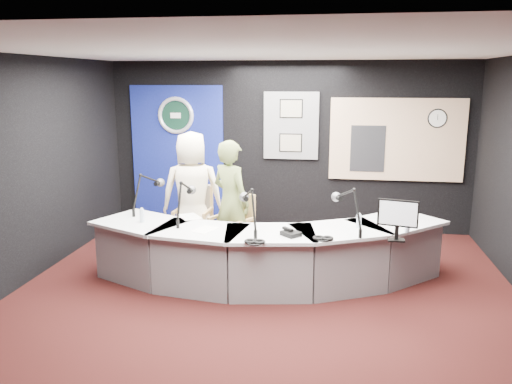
# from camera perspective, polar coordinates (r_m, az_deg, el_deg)

# --- Properties ---
(ground) EXTENTS (6.00, 6.00, 0.00)m
(ground) POSITION_cam_1_polar(r_m,az_deg,el_deg) (6.08, 0.73, -11.87)
(ground) COLOR black
(ground) RESTS_ON ground
(ceiling) EXTENTS (6.00, 6.00, 0.02)m
(ceiling) POSITION_cam_1_polar(r_m,az_deg,el_deg) (5.55, 0.81, 15.49)
(ceiling) COLOR silver
(ceiling) RESTS_ON ground
(wall_back) EXTENTS (6.00, 0.02, 2.80)m
(wall_back) POSITION_cam_1_polar(r_m,az_deg,el_deg) (8.59, 3.57, 5.06)
(wall_back) COLOR black
(wall_back) RESTS_ON ground
(wall_front) EXTENTS (6.00, 0.02, 2.80)m
(wall_front) POSITION_cam_1_polar(r_m,az_deg,el_deg) (2.83, -7.86, -10.74)
(wall_front) COLOR black
(wall_front) RESTS_ON ground
(wall_left) EXTENTS (0.02, 6.00, 2.80)m
(wall_left) POSITION_cam_1_polar(r_m,az_deg,el_deg) (6.75, -25.36, 1.82)
(wall_left) COLOR black
(wall_left) RESTS_ON ground
(broadcast_desk) EXTENTS (4.50, 1.90, 0.75)m
(broadcast_desk) POSITION_cam_1_polar(r_m,az_deg,el_deg) (6.46, 0.99, -6.82)
(broadcast_desk) COLOR silver
(broadcast_desk) RESTS_ON ground
(backdrop_panel) EXTENTS (1.60, 0.05, 2.30)m
(backdrop_panel) POSITION_cam_1_polar(r_m,az_deg,el_deg) (8.96, -8.69, 4.27)
(backdrop_panel) COLOR navy
(backdrop_panel) RESTS_ON wall_back
(agency_seal) EXTENTS (0.63, 0.07, 0.63)m
(agency_seal) POSITION_cam_1_polar(r_m,az_deg,el_deg) (8.85, -8.91, 8.40)
(agency_seal) COLOR silver
(agency_seal) RESTS_ON backdrop_panel
(seal_center) EXTENTS (0.48, 0.01, 0.48)m
(seal_center) POSITION_cam_1_polar(r_m,az_deg,el_deg) (8.86, -8.90, 8.40)
(seal_center) COLOR black
(seal_center) RESTS_ON backdrop_panel
(pinboard) EXTENTS (0.90, 0.04, 1.10)m
(pinboard) POSITION_cam_1_polar(r_m,az_deg,el_deg) (8.52, 3.92, 7.36)
(pinboard) COLOR slate
(pinboard) RESTS_ON wall_back
(framed_photo_upper) EXTENTS (0.34, 0.02, 0.27)m
(framed_photo_upper) POSITION_cam_1_polar(r_m,az_deg,el_deg) (8.47, 3.93, 9.22)
(framed_photo_upper) COLOR gray
(framed_photo_upper) RESTS_ON pinboard
(framed_photo_lower) EXTENTS (0.34, 0.02, 0.27)m
(framed_photo_lower) POSITION_cam_1_polar(r_m,az_deg,el_deg) (8.52, 3.87, 5.46)
(framed_photo_lower) COLOR gray
(framed_photo_lower) RESTS_ON pinboard
(booth_window_frame) EXTENTS (2.12, 0.06, 1.32)m
(booth_window_frame) POSITION_cam_1_polar(r_m,az_deg,el_deg) (8.57, 15.35, 5.63)
(booth_window_frame) COLOR tan
(booth_window_frame) RESTS_ON wall_back
(booth_glow) EXTENTS (2.00, 0.02, 1.20)m
(booth_glow) POSITION_cam_1_polar(r_m,az_deg,el_deg) (8.56, 15.36, 5.62)
(booth_glow) COLOR #FFC6A1
(booth_glow) RESTS_ON booth_window_frame
(equipment_rack) EXTENTS (0.55, 0.02, 0.75)m
(equipment_rack) POSITION_cam_1_polar(r_m,az_deg,el_deg) (8.52, 12.30, 4.73)
(equipment_rack) COLOR black
(equipment_rack) RESTS_ON booth_window_frame
(wall_clock) EXTENTS (0.28, 0.01, 0.28)m
(wall_clock) POSITION_cam_1_polar(r_m,az_deg,el_deg) (8.60, 19.52, 7.72)
(wall_clock) COLOR white
(wall_clock) RESTS_ON booth_window_frame
(armchair_left) EXTENTS (0.61, 0.61, 1.03)m
(armchair_left) POSITION_cam_1_polar(r_m,az_deg,el_deg) (7.55, -7.02, -2.92)
(armchair_left) COLOR tan
(armchair_left) RESTS_ON ground
(armchair_right) EXTENTS (0.81, 0.81, 1.05)m
(armchair_right) POSITION_cam_1_polar(r_m,az_deg,el_deg) (7.08, -2.78, -3.79)
(armchair_right) COLOR tan
(armchair_right) RESTS_ON ground
(draped_jacket) EXTENTS (0.50, 0.13, 0.70)m
(draped_jacket) POSITION_cam_1_polar(r_m,az_deg,el_deg) (7.77, -6.78, -1.67)
(draped_jacket) COLOR slate
(draped_jacket) RESTS_ON armchair_left
(person_man) EXTENTS (0.98, 0.76, 1.79)m
(person_man) POSITION_cam_1_polar(r_m,az_deg,el_deg) (7.46, -7.09, -0.11)
(person_man) COLOR #FFEECB
(person_man) RESTS_ON ground
(person_woman) EXTENTS (0.75, 0.69, 1.71)m
(person_woman) POSITION_cam_1_polar(r_m,az_deg,el_deg) (7.00, -2.81, -1.18)
(person_woman) COLOR olive
(person_woman) RESTS_ON ground
(computer_monitor) EXTENTS (0.44, 0.13, 0.31)m
(computer_monitor) POSITION_cam_1_polar(r_m,az_deg,el_deg) (5.83, 15.48, -2.26)
(computer_monitor) COLOR black
(computer_monitor) RESTS_ON broadcast_desk
(desk_phone) EXTENTS (0.26, 0.26, 0.05)m
(desk_phone) POSITION_cam_1_polar(r_m,az_deg,el_deg) (5.90, 3.90, -4.65)
(desk_phone) COLOR black
(desk_phone) RESTS_ON broadcast_desk
(headphones_near) EXTENTS (0.20, 0.20, 0.03)m
(headphones_near) POSITION_cam_1_polar(r_m,az_deg,el_deg) (5.80, 7.46, -5.11)
(headphones_near) COLOR black
(headphones_near) RESTS_ON broadcast_desk
(headphones_far) EXTENTS (0.22, 0.22, 0.04)m
(headphones_far) POSITION_cam_1_polar(r_m,az_deg,el_deg) (5.63, -0.15, -5.53)
(headphones_far) COLOR black
(headphones_far) RESTS_ON broadcast_desk
(paper_stack) EXTENTS (0.39, 0.41, 0.00)m
(paper_stack) POSITION_cam_1_polar(r_m,az_deg,el_deg) (6.74, -7.37, -2.73)
(paper_stack) COLOR white
(paper_stack) RESTS_ON broadcast_desk
(notepad) EXTENTS (0.32, 0.37, 0.00)m
(notepad) POSITION_cam_1_polar(r_m,az_deg,el_deg) (6.15, -5.74, -4.18)
(notepad) COLOR white
(notepad) RESTS_ON broadcast_desk
(boom_mic_a) EXTENTS (0.29, 0.72, 0.60)m
(boom_mic_a) POSITION_cam_1_polar(r_m,az_deg,el_deg) (7.05, -12.00, 0.26)
(boom_mic_a) COLOR black
(boom_mic_a) RESTS_ON broadcast_desk
(boom_mic_b) EXTENTS (0.16, 0.74, 0.60)m
(boom_mic_b) POSITION_cam_1_polar(r_m,az_deg,el_deg) (6.47, -7.93, -0.67)
(boom_mic_b) COLOR black
(boom_mic_b) RESTS_ON broadcast_desk
(boom_mic_c) EXTENTS (0.35, 0.70, 0.60)m
(boom_mic_c) POSITION_cam_1_polar(r_m,az_deg,el_deg) (6.00, -0.72, -1.58)
(boom_mic_c) COLOR black
(boom_mic_c) RESTS_ON broadcast_desk
(boom_mic_d) EXTENTS (0.40, 0.67, 0.60)m
(boom_mic_d) POSITION_cam_1_polar(r_m,az_deg,el_deg) (6.11, 10.19, -1.52)
(boom_mic_d) COLOR black
(boom_mic_d) RESTS_ON broadcast_desk
(water_bottles) EXTENTS (3.29, 0.22, 0.18)m
(water_bottles) POSITION_cam_1_polar(r_m,az_deg,el_deg) (6.27, 1.64, -2.97)
(water_bottles) COLOR silver
(water_bottles) RESTS_ON broadcast_desk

